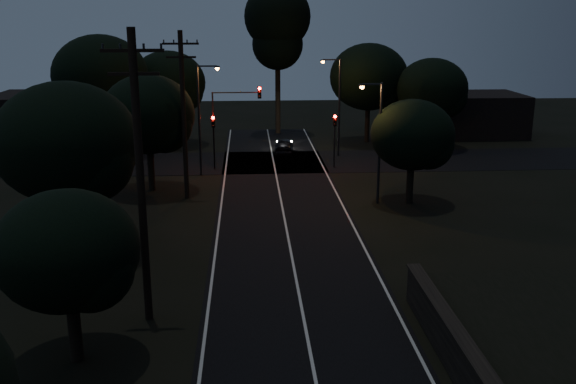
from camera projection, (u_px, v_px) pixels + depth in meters
road_surface at (281, 200)px, 40.82m from camera, size 60.00×70.00×0.03m
utility_pole_mid at (140, 175)px, 23.42m from camera, size 2.20×0.30×11.00m
utility_pole_far at (184, 113)px, 39.83m from camera, size 2.20×0.30×10.50m
tree_left_b at (72, 254)px, 20.82m from camera, size 4.72×4.72×6.00m
tree_left_c at (71, 146)px, 29.82m from camera, size 6.72×6.72×8.49m
tree_left_d at (151, 116)px, 41.62m from camera, size 6.09×6.09×7.73m
tree_far_nw at (171, 84)px, 56.86m from camera, size 6.60×6.60×8.36m
tree_far_w at (104, 77)px, 52.41m from camera, size 7.76×7.76×9.89m
tree_far_ne at (372, 79)px, 57.86m from camera, size 7.09×7.09×8.96m
tree_far_e at (435, 90)px, 55.50m from camera, size 6.17×6.17×7.82m
tree_right_a at (416, 137)px, 39.03m from camera, size 5.11×5.11×6.49m
tall_pine at (278, 26)px, 61.07m from camera, size 6.33×6.33×14.38m
building_left at (52, 118)px, 59.07m from camera, size 10.00×8.00×4.40m
building_right at (473, 114)px, 62.57m from camera, size 9.00×7.00×4.00m
signal_left at (214, 132)px, 48.31m from camera, size 0.28×0.35×4.10m
signal_right at (335, 131)px, 48.88m from camera, size 0.28×0.35×4.10m
signal_mast at (236, 112)px, 48.01m from camera, size 3.70×0.35×6.25m
streetlight_a at (202, 112)px, 45.87m from camera, size 1.66×0.26×8.00m
streetlight_b at (337, 100)px, 52.30m from camera, size 1.66×0.26×8.00m
streetlight_c at (377, 135)px, 38.94m from camera, size 1.46×0.26×7.50m
car at (284, 146)px, 54.27m from camera, size 1.85×3.97×1.32m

